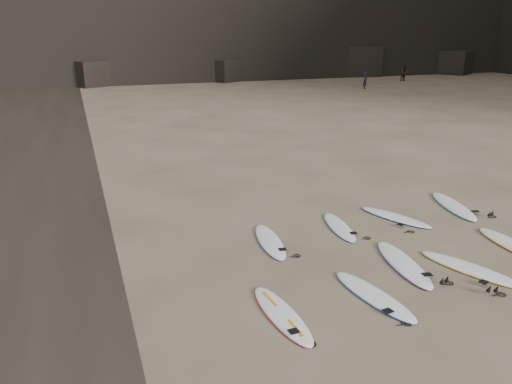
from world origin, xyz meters
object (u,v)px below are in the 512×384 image
surfboard_0 (282,314)px  surfboard_7 (395,217)px  surfboard_1 (374,295)px  person_b (404,73)px  surfboard_2 (403,263)px  surfboard_3 (471,269)px  person_a (365,80)px  surfboard_5 (270,241)px  surfboard_6 (339,227)px  surfboard_8 (453,206)px

surfboard_0 → surfboard_7: bearing=32.3°
surfboard_1 → surfboard_7: (3.22, 3.84, -0.00)m
person_b → surfboard_0: bearing=-123.3°
surfboard_7 → person_b: size_ratio=1.36×
surfboard_0 → surfboard_2: surfboard_2 is taller
surfboard_3 → person_b: (25.88, 38.77, 0.85)m
person_a → surfboard_1: bearing=-172.3°
surfboard_5 → surfboard_6: bearing=14.2°
surfboard_1 → surfboard_2: 1.87m
surfboard_1 → surfboard_8: (5.61, 4.06, 0.01)m
surfboard_1 → surfboard_8: surfboard_8 is taller
surfboard_8 → person_a: (15.14, 30.02, 0.76)m
surfboard_6 → surfboard_0: bearing=-122.2°
surfboard_2 → surfboard_8: surfboard_8 is taller
surfboard_0 → surfboard_1: size_ratio=0.97×
surfboard_2 → surfboard_3: 1.58m
surfboard_3 → surfboard_8: size_ratio=0.94×
surfboard_1 → surfboard_5: surfboard_1 is taller
surfboard_3 → surfboard_7: size_ratio=1.07×
surfboard_7 → person_a: (17.52, 30.24, 0.77)m
surfboard_5 → surfboard_6: size_ratio=1.07×
surfboard_3 → surfboard_7: bearing=63.5°
surfboard_0 → surfboard_5: bearing=69.1°
surfboard_1 → surfboard_2: size_ratio=0.92×
surfboard_6 → surfboard_8: bearing=14.0°
surfboard_1 → surfboard_6: 3.94m
surfboard_0 → person_b: bearing=48.3°
surfboard_3 → person_a: size_ratio=1.60×
surfboard_1 → surfboard_7: bearing=41.2°
surfboard_1 → person_b: person_b is taller
surfboard_2 → surfboard_7: bearing=68.4°
surfboard_5 → person_a: size_ratio=1.50×
surfboard_1 → surfboard_3: bearing=-3.1°
surfboard_5 → surfboard_2: bearing=-35.5°
surfboard_0 → surfboard_2: bearing=13.2°
surfboard_2 → person_a: size_ratio=1.66×
surfboard_2 → person_b: 46.74m
surfboard_0 → surfboard_6: (3.39, 3.76, -0.00)m
surfboard_1 → surfboard_2: surfboard_2 is taller
surfboard_8 → surfboard_2: bearing=-129.2°
surfboard_7 → surfboard_8: (2.38, 0.22, 0.01)m
surfboard_3 → person_a: bearing=41.0°
surfboard_6 → person_b: bearing=61.9°
surfboard_1 → surfboard_2: bearing=26.4°
surfboard_2 → surfboard_6: (-0.30, 2.67, -0.01)m
surfboard_3 → surfboard_6: surfboard_3 is taller
surfboard_3 → surfboard_5: bearing=120.0°
surfboard_3 → surfboard_6: size_ratio=1.14×
surfboard_2 → surfboard_8: size_ratio=0.97×
person_a → person_b: (8.02, 4.97, 0.08)m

